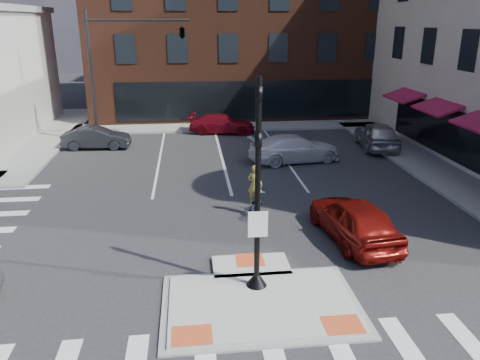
{
  "coord_description": "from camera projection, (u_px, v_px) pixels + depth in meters",
  "views": [
    {
      "loc": [
        -1.78,
        -11.34,
        7.43
      ],
      "look_at": [
        -0.04,
        4.35,
        2.0
      ],
      "focal_mm": 35.0,
      "sensor_mm": 36.0,
      "label": 1
    }
  ],
  "objects": [
    {
      "name": "ground",
      "position": [
        258.0,
        296.0,
        13.26
      ],
      "size": [
        120.0,
        120.0,
        0.0
      ],
      "primitive_type": "plane",
      "color": "#28282B",
      "rests_on": "ground"
    },
    {
      "name": "refuge_island",
      "position": [
        260.0,
        300.0,
        13.0
      ],
      "size": [
        5.4,
        4.65,
        0.13
      ],
      "color": "gray",
      "rests_on": "ground"
    },
    {
      "name": "sidewalk_e",
      "position": [
        439.0,
        172.0,
        23.76
      ],
      "size": [
        3.0,
        24.0,
        0.15
      ],
      "primitive_type": "cube",
      "color": "gray",
      "rests_on": "ground"
    },
    {
      "name": "sidewalk_n",
      "position": [
        255.0,
        126.0,
        34.22
      ],
      "size": [
        26.0,
        3.0,
        0.15
      ],
      "primitive_type": "cube",
      "color": "gray",
      "rests_on": "ground"
    },
    {
      "name": "building_n",
      "position": [
        240.0,
        15.0,
        41.1
      ],
      "size": [
        24.4,
        18.4,
        15.5
      ],
      "color": "#522819",
      "rests_on": "ground"
    },
    {
      "name": "building_far_left",
      "position": [
        169.0,
        40.0,
        60.09
      ],
      "size": [
        10.0,
        12.0,
        10.0
      ],
      "primitive_type": "cube",
      "color": "slate",
      "rests_on": "ground"
    },
    {
      "name": "building_far_right",
      "position": [
        266.0,
        31.0,
        63.0
      ],
      "size": [
        12.0,
        12.0,
        12.0
      ],
      "primitive_type": "cube",
      "color": "brown",
      "rests_on": "ground"
    },
    {
      "name": "signal_pole",
      "position": [
        257.0,
        214.0,
        12.86
      ],
      "size": [
        0.6,
        0.6,
        5.98
      ],
      "color": "black",
      "rests_on": "refuge_island"
    },
    {
      "name": "mast_arm_signal",
      "position": [
        157.0,
        41.0,
        27.79
      ],
      "size": [
        6.1,
        2.24,
        8.0
      ],
      "color": "black",
      "rests_on": "ground"
    },
    {
      "name": "red_sedan",
      "position": [
        354.0,
        219.0,
        16.41
      ],
      "size": [
        2.4,
        4.8,
        1.57
      ],
      "primitive_type": "imported",
      "rotation": [
        0.0,
        0.0,
        3.26
      ],
      "color": "maroon",
      "rests_on": "ground"
    },
    {
      "name": "white_pickup",
      "position": [
        295.0,
        148.0,
        25.65
      ],
      "size": [
        5.32,
        2.87,
        1.47
      ],
      "primitive_type": "imported",
      "rotation": [
        0.0,
        0.0,
        1.74
      ],
      "color": "white",
      "rests_on": "ground"
    },
    {
      "name": "bg_car_dark",
      "position": [
        96.0,
        138.0,
        28.26
      ],
      "size": [
        4.05,
        1.58,
        1.32
      ],
      "primitive_type": "imported",
      "rotation": [
        0.0,
        0.0,
        1.52
      ],
      "color": "#27282C",
      "rests_on": "ground"
    },
    {
      "name": "bg_car_silver",
      "position": [
        377.0,
        135.0,
        28.29
      ],
      "size": [
        2.52,
        4.98,
        1.63
      ],
      "primitive_type": "imported",
      "rotation": [
        0.0,
        0.0,
        3.01
      ],
      "color": "#B3B7BB",
      "rests_on": "ground"
    },
    {
      "name": "bg_car_red",
      "position": [
        222.0,
        124.0,
        32.11
      ],
      "size": [
        4.73,
        2.59,
        1.3
      ],
      "primitive_type": "imported",
      "rotation": [
        0.0,
        0.0,
        1.39
      ],
      "color": "maroon",
      "rests_on": "ground"
    },
    {
      "name": "cyclist",
      "position": [
        255.0,
        198.0,
        18.57
      ],
      "size": [
        1.19,
        1.72,
        2.09
      ],
      "rotation": [
        0.0,
        0.0,
        2.72
      ],
      "color": "#3F3F44",
      "rests_on": "ground"
    }
  ]
}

